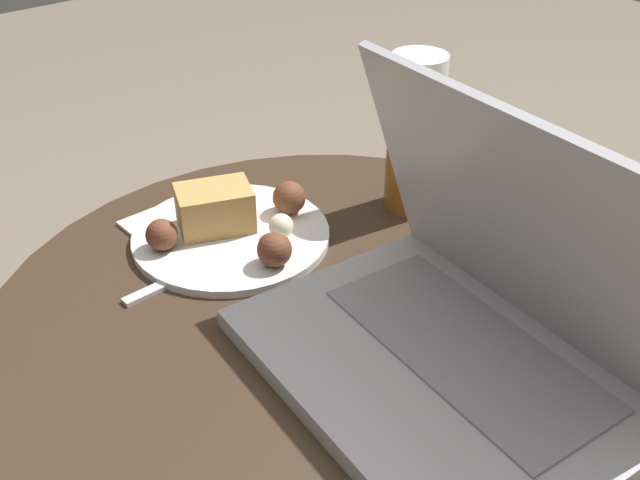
# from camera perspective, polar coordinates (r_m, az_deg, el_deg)

# --- Properties ---
(table) EXTENTS (0.65, 0.65, 0.53)m
(table) POSITION_cam_1_polar(r_m,az_deg,el_deg) (0.83, 0.49, -14.57)
(table) COLOR #515156
(table) RESTS_ON ground_plane
(napkin) EXTENTS (0.18, 0.13, 0.00)m
(napkin) POSITION_cam_1_polar(r_m,az_deg,el_deg) (0.83, -8.53, 0.31)
(napkin) COLOR white
(napkin) RESTS_ON table
(laptop) EXTENTS (0.35, 0.27, 0.24)m
(laptop) POSITION_cam_1_polar(r_m,az_deg,el_deg) (0.63, 10.79, -6.24)
(laptop) COLOR #B2B2B7
(laptop) RESTS_ON table
(beer_glass) EXTENTS (0.06, 0.06, 0.18)m
(beer_glass) POSITION_cam_1_polar(r_m,az_deg,el_deg) (0.84, 7.20, 8.01)
(beer_glass) COLOR brown
(beer_glass) RESTS_ON table
(snack_plate) EXTENTS (0.21, 0.21, 0.06)m
(snack_plate) POSITION_cam_1_polar(r_m,az_deg,el_deg) (0.81, -6.75, 1.08)
(snack_plate) COLOR silver
(snack_plate) RESTS_ON table
(fork) EXTENTS (0.03, 0.17, 0.00)m
(fork) POSITION_cam_1_polar(r_m,az_deg,el_deg) (0.78, -8.43, -1.82)
(fork) COLOR silver
(fork) RESTS_ON table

